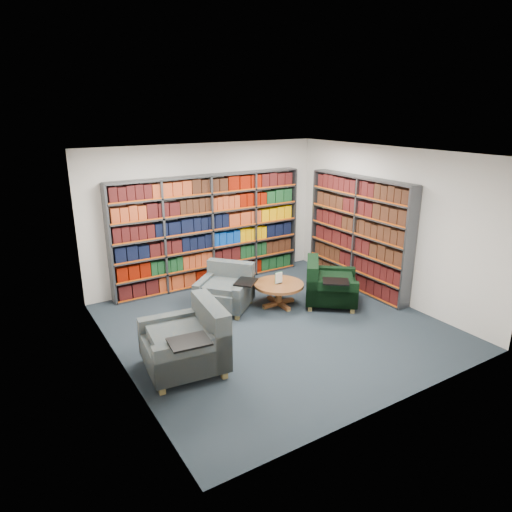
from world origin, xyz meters
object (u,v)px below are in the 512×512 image
chair_teal_front (191,344)px  coffee_table (279,288)px  chair_teal_left (227,290)px  chair_green_right (326,287)px

chair_teal_front → coffee_table: chair_teal_front is taller
chair_teal_left → chair_green_right: (1.63, -0.82, 0.01)m
chair_teal_front → coffee_table: 2.48m
chair_teal_left → chair_green_right: bearing=-26.8°
chair_green_right → chair_teal_front: bearing=-166.4°
chair_teal_front → coffee_table: size_ratio=1.41×
chair_teal_left → chair_teal_front: 2.08m
chair_teal_left → coffee_table: (0.84, -0.44, 0.02)m
chair_teal_front → coffee_table: (2.22, 1.12, -0.04)m
chair_teal_left → chair_teal_front: chair_teal_front is taller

